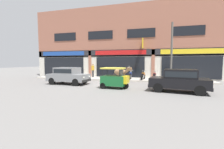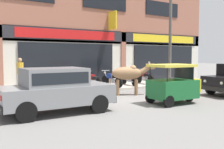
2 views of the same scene
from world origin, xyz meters
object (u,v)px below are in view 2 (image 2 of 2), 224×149
(motorcycle_0, at_px, (93,81))
(motorcycle_1, at_px, (112,80))
(motorcycle_2, at_px, (129,78))
(pedestrian, at_px, (20,71))
(cow, at_px, (129,74))
(car_0, at_px, (56,88))
(motorcycle_3, at_px, (145,77))
(auto_rickshaw, at_px, (174,86))
(utility_pole, at_px, (170,39))

(motorcycle_0, height_order, motorcycle_1, same)
(motorcycle_2, relative_size, pedestrian, 1.13)
(cow, height_order, car_0, cow)
(motorcycle_2, bearing_deg, motorcycle_3, -3.52)
(cow, height_order, pedestrian, pedestrian)
(cow, relative_size, motorcycle_1, 1.06)
(car_0, bearing_deg, motorcycle_1, 39.53)
(motorcycle_2, bearing_deg, motorcycle_1, -174.77)
(motorcycle_0, distance_m, motorcycle_3, 3.57)
(auto_rickshaw, bearing_deg, motorcycle_0, 98.26)
(motorcycle_1, height_order, utility_pole, utility_pole)
(car_0, xyz_separation_m, motorcycle_3, (7.27, 4.05, -0.29))
(pedestrian, relative_size, utility_pole, 0.30)
(cow, relative_size, car_0, 0.52)
(motorcycle_3, bearing_deg, motorcycle_0, 179.18)
(cow, bearing_deg, car_0, -158.01)
(auto_rickshaw, bearing_deg, pedestrian, 125.14)
(utility_pole, bearing_deg, pedestrian, 168.98)
(motorcycle_0, relative_size, motorcycle_2, 1.00)
(motorcycle_0, distance_m, pedestrian, 3.67)
(auto_rickshaw, bearing_deg, motorcycle_2, 71.29)
(cow, distance_m, motorcycle_1, 2.37)
(motorcycle_1, distance_m, pedestrian, 4.79)
(auto_rickshaw, relative_size, motorcycle_2, 1.13)
(cow, distance_m, motorcycle_3, 3.79)
(motorcycle_1, bearing_deg, auto_rickshaw, -94.80)
(motorcycle_3, bearing_deg, auto_rickshaw, -119.71)
(motorcycle_0, bearing_deg, motorcycle_3, -0.82)
(motorcycle_1, distance_m, motorcycle_2, 1.30)
(motorcycle_0, height_order, motorcycle_3, same)
(cow, distance_m, car_0, 4.65)
(car_0, height_order, motorcycle_2, car_0)
(cow, xyz_separation_m, motorcycle_1, (0.53, 2.26, -0.49))
(car_0, relative_size, motorcycle_1, 2.03)
(motorcycle_0, height_order, motorcycle_2, same)
(cow, bearing_deg, auto_rickshaw, -87.43)
(cow, distance_m, motorcycle_0, 2.48)
(auto_rickshaw, height_order, pedestrian, pedestrian)
(motorcycle_1, relative_size, motorcycle_2, 1.00)
(cow, height_order, motorcycle_1, cow)
(auto_rickshaw, xyz_separation_m, motorcycle_2, (1.71, 5.05, -0.14))
(cow, relative_size, motorcycle_0, 1.06)
(utility_pole, bearing_deg, motorcycle_2, 164.57)
(motorcycle_3, bearing_deg, motorcycle_1, -178.84)
(auto_rickshaw, xyz_separation_m, motorcycle_0, (-0.73, 5.03, -0.14))
(cow, distance_m, motorcycle_2, 3.04)
(motorcycle_0, xyz_separation_m, motorcycle_3, (3.57, -0.05, 0.00))
(motorcycle_1, bearing_deg, pedestrian, 167.08)
(cow, distance_m, utility_pole, 5.07)
(car_0, height_order, utility_pole, utility_pole)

